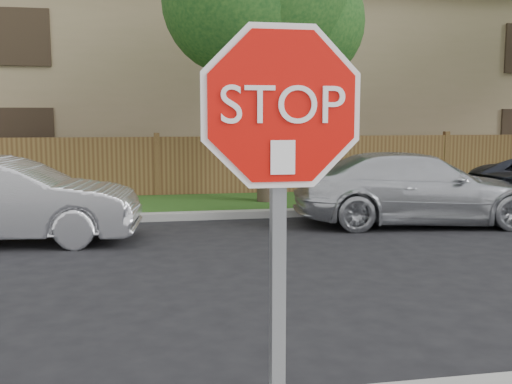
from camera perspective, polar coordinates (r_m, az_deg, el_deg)
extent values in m
cube|color=gray|center=(12.39, -8.92, -2.34)|extent=(70.00, 0.30, 0.15)
cube|color=#1E4714|center=(14.02, -9.16, -1.30)|extent=(70.00, 3.00, 0.12)
cube|color=brown|center=(15.53, -9.39, 2.26)|extent=(70.00, 0.12, 1.60)
cube|color=#9B8860|center=(21.09, -9.92, 9.50)|extent=(34.00, 8.00, 6.00)
cylinder|color=#382B21|center=(14.07, 1.00, 6.58)|extent=(0.44, 0.44, 3.92)
sphere|color=#123C15|center=(14.74, 4.33, 15.87)|extent=(3.00, 3.00, 3.00)
sphere|color=#123C15|center=(13.76, -2.04, 17.70)|extent=(3.20, 3.20, 3.20)
cube|color=gray|center=(2.83, 2.07, -10.41)|extent=(0.06, 0.06, 2.30)
cylinder|color=white|center=(2.64, 2.47, 8.12)|extent=(1.01, 0.02, 1.01)
cylinder|color=red|center=(2.63, 2.53, 8.12)|extent=(0.93, 0.02, 0.93)
cube|color=white|center=(2.62, 2.58, 3.31)|extent=(0.11, 0.00, 0.15)
imported|color=silver|center=(10.83, -22.74, -0.75)|extent=(4.49, 1.94, 1.44)
imported|color=silver|center=(12.18, 15.10, 0.32)|extent=(5.07, 2.62, 1.41)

